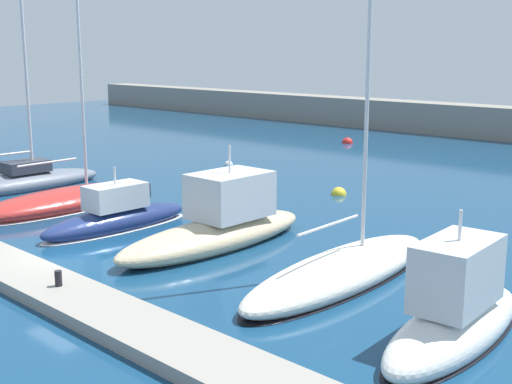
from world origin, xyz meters
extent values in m
plane|color=navy|center=(0.00, 0.00, 0.00)|extent=(120.00, 120.00, 0.00)
cube|color=gray|center=(0.00, -2.12, 0.18)|extent=(38.99, 1.90, 0.35)
ellipsoid|color=slate|center=(-12.00, 4.46, 0.26)|extent=(2.35, 8.56, 1.13)
cylinder|color=silver|center=(-11.99, 3.80, 1.82)|extent=(0.15, 2.68, 0.10)
cube|color=#333842|center=(-12.01, 4.70, 1.11)|extent=(1.43, 2.19, 0.57)
ellipsoid|color=#B72D28|center=(-6.79, 3.76, 0.32)|extent=(3.18, 8.57, 1.09)
ellipsoid|color=silver|center=(-6.79, 3.76, 0.02)|extent=(3.21, 8.66, 0.12)
cylinder|color=silver|center=(-6.86, 4.92, 8.69)|extent=(0.12, 0.12, 15.66)
cylinder|color=silver|center=(-6.75, 3.03, 2.11)|extent=(0.25, 2.80, 0.09)
ellipsoid|color=navy|center=(-2.20, 3.27, 0.31)|extent=(1.59, 6.43, 1.03)
ellipsoid|color=silver|center=(-2.20, 3.27, 0.02)|extent=(1.61, 6.50, 0.12)
cube|color=silver|center=(-2.20, 3.27, 1.30)|extent=(1.27, 2.28, 0.94)
cube|color=black|center=(-2.20, 4.22, 1.44)|extent=(1.14, 0.57, 0.53)
cylinder|color=silver|center=(-2.20, 3.27, 2.10)|extent=(0.08, 0.08, 0.67)
ellipsoid|color=beige|center=(2.22, 4.31, 0.37)|extent=(2.51, 8.44, 1.15)
cube|color=silver|center=(2.20, 5.07, 1.74)|extent=(2.01, 2.80, 1.59)
cube|color=black|center=(2.20, 5.52, 1.98)|extent=(1.78, 0.72, 0.89)
cylinder|color=silver|center=(2.20, 5.07, 3.02)|extent=(0.08, 0.08, 0.97)
ellipsoid|color=silver|center=(7.60, 4.54, 0.28)|extent=(2.88, 9.14, 1.17)
ellipsoid|color=black|center=(7.60, 4.54, 0.02)|extent=(2.91, 9.23, 0.12)
cylinder|color=silver|center=(7.53, 5.63, 7.19)|extent=(0.12, 0.12, 12.65)
cylinder|color=silver|center=(7.65, 3.78, 1.86)|extent=(0.27, 2.97, 0.08)
ellipsoid|color=white|center=(12.10, 2.98, 0.27)|extent=(2.42, 6.52, 1.25)
ellipsoid|color=black|center=(12.10, 2.98, 0.02)|extent=(2.44, 6.58, 0.12)
cube|color=silver|center=(12.11, 2.90, 1.68)|extent=(1.59, 2.62, 1.58)
cube|color=black|center=(12.02, 3.93, 1.92)|extent=(1.29, 0.73, 0.89)
cylinder|color=silver|center=(12.11, 2.90, 2.84)|extent=(0.08, 0.08, 0.72)
sphere|color=yellow|center=(0.04, 14.31, 0.00)|extent=(0.73, 0.73, 0.73)
sphere|color=red|center=(-10.58, 29.31, 0.00)|extent=(0.81, 0.81, 0.81)
sphere|color=white|center=(-9.82, 16.48, 0.00)|extent=(0.52, 0.52, 0.52)
cylinder|color=black|center=(2.84, -2.12, 0.57)|extent=(0.20, 0.20, 0.44)
camera|label=1|loc=(19.27, -11.23, 6.79)|focal=47.90mm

